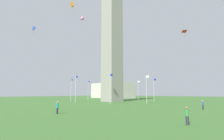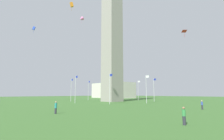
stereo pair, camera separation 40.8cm
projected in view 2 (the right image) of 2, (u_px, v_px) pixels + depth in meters
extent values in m
plane|color=#3D6B2D|center=(112.00, 102.00, 59.31)|extent=(260.00, 260.00, 0.00)
cube|color=gray|center=(112.00, 39.00, 62.55)|extent=(5.81, 5.81, 46.46)
cylinder|color=silver|center=(146.00, 89.00, 48.99)|extent=(0.14, 0.14, 8.26)
cube|color=white|center=(147.00, 77.00, 49.10)|extent=(1.00, 0.03, 0.64)
cylinder|color=silver|center=(154.00, 90.00, 59.26)|extent=(0.14, 0.14, 8.26)
cube|color=#1E2D99|center=(155.00, 79.00, 59.37)|extent=(1.00, 0.03, 0.64)
cylinder|color=silver|center=(138.00, 90.00, 69.89)|extent=(0.14, 0.14, 8.26)
cube|color=white|center=(139.00, 82.00, 70.00)|extent=(1.00, 0.03, 0.64)
cylinder|color=silver|center=(113.00, 91.00, 74.67)|extent=(0.14, 0.14, 8.26)
cube|color=#1E2D99|center=(114.00, 82.00, 74.78)|extent=(1.00, 0.03, 0.64)
cylinder|color=silver|center=(88.00, 90.00, 70.78)|extent=(0.14, 0.14, 8.26)
cube|color=#1E2D99|center=(89.00, 82.00, 70.90)|extent=(1.00, 0.03, 0.64)
cylinder|color=silver|center=(71.00, 90.00, 60.52)|extent=(0.14, 0.14, 8.26)
cube|color=#1E2D99|center=(72.00, 80.00, 60.63)|extent=(1.00, 0.03, 0.64)
cylinder|color=silver|center=(75.00, 89.00, 49.88)|extent=(0.14, 0.14, 8.26)
cube|color=#1E2D99|center=(77.00, 77.00, 50.00)|extent=(1.00, 0.03, 0.64)
cylinder|color=silver|center=(110.00, 89.00, 45.11)|extent=(0.14, 0.14, 8.26)
cube|color=#1E2D99|center=(111.00, 75.00, 45.22)|extent=(1.00, 0.03, 0.64)
cylinder|color=#2D2D38|center=(56.00, 111.00, 23.68)|extent=(0.29, 0.29, 0.80)
cylinder|color=teal|center=(56.00, 106.00, 23.79)|extent=(0.32, 0.32, 0.70)
sphere|color=tan|center=(56.00, 102.00, 23.85)|extent=(0.24, 0.24, 0.24)
cylinder|color=#2D2D38|center=(184.00, 121.00, 15.23)|extent=(0.29, 0.29, 0.80)
cylinder|color=#388C47|center=(184.00, 113.00, 15.33)|extent=(0.32, 0.32, 0.61)
sphere|color=#936B4C|center=(184.00, 108.00, 15.39)|extent=(0.24, 0.24, 0.24)
cylinder|color=#2D2D38|center=(202.00, 107.00, 29.86)|extent=(0.29, 0.29, 0.80)
cylinder|color=#3851B2|center=(202.00, 103.00, 29.96)|extent=(0.32, 0.32, 0.59)
sphere|color=tan|center=(202.00, 101.00, 30.01)|extent=(0.24, 0.24, 0.24)
cube|color=blue|center=(34.00, 28.00, 52.01)|extent=(0.94, 1.05, 1.18)
cylinder|color=#233C9D|center=(34.00, 31.00, 51.88)|extent=(0.04, 0.04, 1.41)
cube|color=orange|center=(72.00, 5.00, 39.72)|extent=(0.78, 0.98, 1.18)
cylinder|color=#A75C15|center=(71.00, 8.00, 39.59)|extent=(0.04, 0.04, 1.41)
cone|color=pink|center=(81.00, 19.00, 54.35)|extent=(1.34, 1.69, 1.63)
cylinder|color=#A44A79|center=(81.00, 22.00, 54.21)|extent=(0.04, 0.04, 1.47)
cube|color=red|center=(184.00, 31.00, 48.32)|extent=(1.82, 1.82, 0.38)
cylinder|color=maroon|center=(184.00, 35.00, 48.17)|extent=(0.04, 0.04, 1.57)
cube|color=beige|center=(113.00, 90.00, 107.86)|extent=(28.50, 12.94, 9.56)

